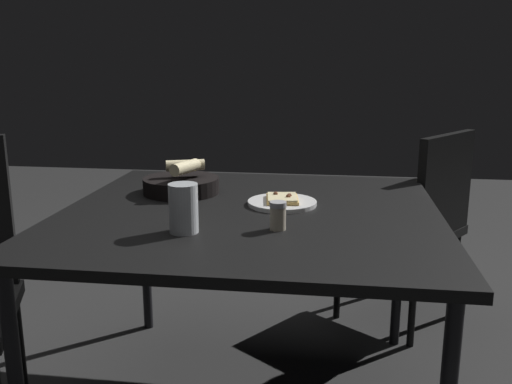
% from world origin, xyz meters
% --- Properties ---
extents(dining_table, '(1.14, 1.20, 0.70)m').
position_xyz_m(dining_table, '(0.00, 0.00, 0.66)').
color(dining_table, black).
rests_on(dining_table, ground).
extents(pizza_plate, '(0.23, 0.23, 0.04)m').
position_xyz_m(pizza_plate, '(0.08, -0.10, 0.71)').
color(pizza_plate, silver).
rests_on(pizza_plate, dining_table).
extents(bread_basket, '(0.27, 0.27, 0.12)m').
position_xyz_m(bread_basket, '(0.20, 0.28, 0.74)').
color(bread_basket, black).
rests_on(bread_basket, dining_table).
extents(beer_glass, '(0.08, 0.08, 0.14)m').
position_xyz_m(beer_glass, '(-0.26, 0.15, 0.77)').
color(beer_glass, silver).
rests_on(beer_glass, dining_table).
extents(pepper_shaker, '(0.05, 0.05, 0.08)m').
position_xyz_m(pepper_shaker, '(-0.20, -0.11, 0.74)').
color(pepper_shaker, '#BFB299').
rests_on(pepper_shaker, dining_table).
extents(chair_far, '(0.62, 0.62, 0.88)m').
position_xyz_m(chair_far, '(0.72, -0.63, 0.50)').
color(chair_far, black).
rests_on(chair_far, ground).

